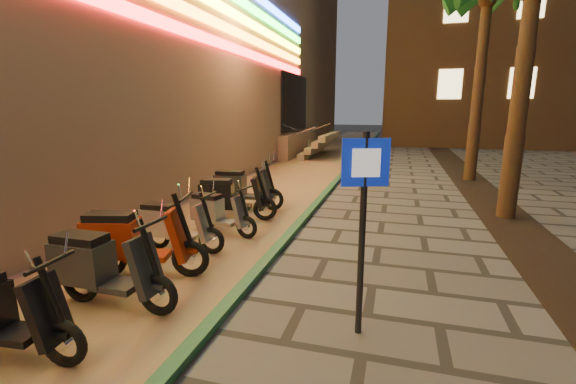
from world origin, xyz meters
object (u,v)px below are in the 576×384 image
(scooter_7, at_px, (217,212))
(scooter_9, at_px, (240,187))
(scooter_4, at_px, (100,267))
(scooter_8, at_px, (228,197))
(pedestrian_sign, at_px, (363,208))
(scooter_6, at_px, (173,225))
(scooter_5, at_px, (131,241))

(scooter_7, relative_size, scooter_9, 0.84)
(scooter_4, bearing_deg, scooter_7, 88.60)
(scooter_4, xyz_separation_m, scooter_7, (0.10, 3.09, -0.08))
(scooter_8, bearing_deg, scooter_4, -101.41)
(scooter_4, bearing_deg, pedestrian_sign, 5.38)
(pedestrian_sign, bearing_deg, scooter_4, 165.98)
(scooter_6, distance_m, scooter_8, 2.05)
(scooter_4, distance_m, scooter_6, 2.04)
(scooter_6, bearing_deg, scooter_8, 84.60)
(scooter_4, height_order, scooter_7, scooter_4)
(pedestrian_sign, xyz_separation_m, scooter_8, (-3.32, 3.78, -0.94))
(scooter_6, distance_m, scooter_7, 1.12)
(scooter_7, bearing_deg, scooter_6, -97.38)
(scooter_4, xyz_separation_m, scooter_9, (-0.23, 5.12, 0.01))
(scooter_4, bearing_deg, scooter_8, 91.55)
(scooter_6, relative_size, scooter_9, 0.88)
(scooter_7, bearing_deg, scooter_5, -88.09)
(pedestrian_sign, relative_size, scooter_6, 1.46)
(scooter_7, distance_m, scooter_9, 2.05)
(pedestrian_sign, height_order, scooter_6, pedestrian_sign)
(scooter_8, bearing_deg, scooter_5, -104.82)
(pedestrian_sign, height_order, scooter_7, pedestrian_sign)
(scooter_7, height_order, scooter_8, scooter_8)
(pedestrian_sign, relative_size, scooter_7, 1.52)
(pedestrian_sign, relative_size, scooter_8, 1.30)
(scooter_4, relative_size, scooter_7, 1.16)
(scooter_5, bearing_deg, scooter_9, 75.53)
(scooter_6, relative_size, scooter_8, 0.89)
(scooter_7, bearing_deg, scooter_9, 108.88)
(scooter_5, relative_size, scooter_6, 1.18)
(scooter_4, relative_size, scooter_9, 0.97)
(scooter_4, distance_m, scooter_9, 5.12)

